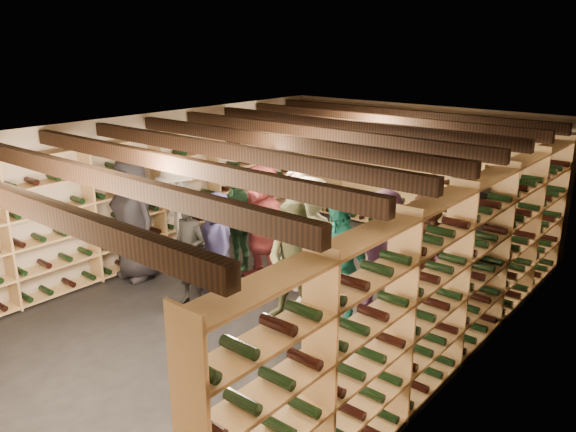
% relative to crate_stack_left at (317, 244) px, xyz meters
% --- Properties ---
extents(ground, '(8.00, 8.00, 0.00)m').
position_rel_crate_stack_left_xyz_m(ground, '(0.36, -1.44, -0.34)').
color(ground, black).
rests_on(ground, ground).
extents(walls, '(5.52, 8.02, 2.40)m').
position_rel_crate_stack_left_xyz_m(walls, '(0.36, -1.44, 0.86)').
color(walls, tan).
rests_on(walls, ground).
extents(ceiling, '(5.50, 8.00, 0.01)m').
position_rel_crate_stack_left_xyz_m(ceiling, '(0.36, -1.44, 2.06)').
color(ceiling, beige).
rests_on(ceiling, walls).
extents(ceiling_joists, '(5.40, 7.12, 0.18)m').
position_rel_crate_stack_left_xyz_m(ceiling_joists, '(0.36, -1.44, 1.92)').
color(ceiling_joists, black).
rests_on(ceiling_joists, ground).
extents(wine_rack_left, '(0.32, 7.50, 2.15)m').
position_rel_crate_stack_left_xyz_m(wine_rack_left, '(-2.21, -1.44, 0.74)').
color(wine_rack_left, '#AB7E53').
rests_on(wine_rack_left, ground).
extents(wine_rack_right, '(0.32, 7.50, 2.15)m').
position_rel_crate_stack_left_xyz_m(wine_rack_right, '(2.93, -1.44, 0.74)').
color(wine_rack_right, '#AB7E53').
rests_on(wine_rack_right, ground).
extents(wine_rack_back, '(4.70, 0.30, 2.15)m').
position_rel_crate_stack_left_xyz_m(wine_rack_back, '(0.36, 2.39, 0.73)').
color(wine_rack_back, '#AB7E53').
rests_on(wine_rack_back, ground).
extents(crate_stack_left, '(0.56, 0.43, 0.68)m').
position_rel_crate_stack_left_xyz_m(crate_stack_left, '(0.00, 0.00, 0.00)').
color(crate_stack_left, tan).
rests_on(crate_stack_left, ground).
extents(crate_stack_right, '(0.58, 0.47, 0.68)m').
position_rel_crate_stack_left_xyz_m(crate_stack_right, '(0.94, 0.57, 0.00)').
color(crate_stack_right, tan).
rests_on(crate_stack_right, ground).
extents(crate_loose, '(0.54, 0.40, 0.17)m').
position_rel_crate_stack_left_xyz_m(crate_loose, '(1.36, 1.44, -0.25)').
color(crate_loose, tan).
rests_on(crate_loose, ground).
extents(person_0, '(0.93, 0.61, 1.89)m').
position_rel_crate_stack_left_xyz_m(person_0, '(-1.82, -2.22, 0.60)').
color(person_0, black).
rests_on(person_0, ground).
extents(person_1, '(0.58, 0.39, 1.54)m').
position_rel_crate_stack_left_xyz_m(person_1, '(-0.41, -2.34, 0.43)').
color(person_1, black).
rests_on(person_1, ground).
extents(person_2, '(0.96, 0.86, 1.64)m').
position_rel_crate_stack_left_xyz_m(person_2, '(0.99, -1.80, 0.48)').
color(person_2, '#5E6440').
rests_on(person_2, ground).
extents(person_3, '(1.27, 0.87, 1.81)m').
position_rel_crate_stack_left_xyz_m(person_3, '(0.81, -1.28, 0.57)').
color(person_3, beige).
rests_on(person_3, ground).
extents(person_4, '(1.09, 0.62, 1.75)m').
position_rel_crate_stack_left_xyz_m(person_4, '(1.51, -1.61, 0.54)').
color(person_4, '#1D786B').
rests_on(person_4, ground).
extents(person_5, '(1.75, 0.79, 1.82)m').
position_rel_crate_stack_left_xyz_m(person_5, '(-0.26, -1.05, 0.57)').
color(person_5, maroon).
rests_on(person_5, ground).
extents(person_6, '(0.85, 0.69, 1.50)m').
position_rel_crate_stack_left_xyz_m(person_6, '(-0.45, -1.79, 0.41)').
color(person_6, '#24234B').
rests_on(person_6, ground).
extents(person_7, '(0.76, 0.61, 1.81)m').
position_rel_crate_stack_left_xyz_m(person_7, '(0.27, -0.93, 0.56)').
color(person_7, gray).
rests_on(person_7, ground).
extents(person_8, '(1.06, 0.95, 1.81)m').
position_rel_crate_stack_left_xyz_m(person_8, '(2.36, -0.89, 0.57)').
color(person_8, '#43251B').
rests_on(person_8, ground).
extents(person_9, '(1.24, 0.99, 1.68)m').
position_rel_crate_stack_left_xyz_m(person_9, '(-1.72, -1.47, 0.50)').
color(person_9, '#A9A59B').
rests_on(person_9, ground).
extents(person_10, '(1.00, 0.53, 1.62)m').
position_rel_crate_stack_left_xyz_m(person_10, '(-0.81, -1.02, 0.47)').
color(person_10, '#244B30').
rests_on(person_10, ground).
extents(person_11, '(1.68, 1.06, 1.73)m').
position_rel_crate_stack_left_xyz_m(person_11, '(1.73, -0.89, 0.52)').
color(person_11, '#955E9B').
rests_on(person_11, ground).
extents(person_12, '(1.09, 0.91, 1.90)m').
position_rel_crate_stack_left_xyz_m(person_12, '(2.54, -0.20, 0.61)').
color(person_12, '#2E2D32').
rests_on(person_12, ground).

